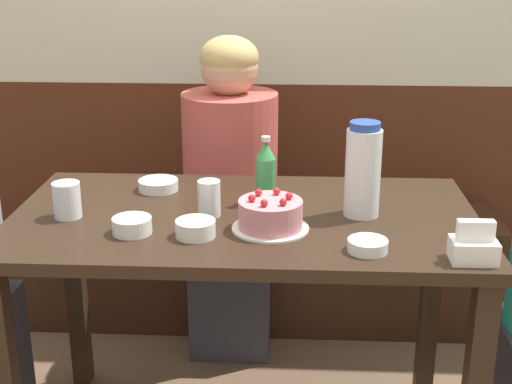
% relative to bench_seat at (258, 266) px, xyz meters
% --- Properties ---
extents(back_wall, '(4.80, 0.04, 2.50)m').
position_rel_bench_seat_xyz_m(back_wall, '(0.00, 0.22, 1.02)').
color(back_wall, '#4C2314').
rests_on(back_wall, ground_plane).
extents(bench_seat, '(1.95, 0.38, 0.47)m').
position_rel_bench_seat_xyz_m(bench_seat, '(0.00, 0.00, 0.00)').
color(bench_seat, '#381E11').
rests_on(bench_seat, ground_plane).
extents(dining_table, '(1.32, 0.72, 0.78)m').
position_rel_bench_seat_xyz_m(dining_table, '(0.00, -0.83, 0.43)').
color(dining_table, black).
rests_on(dining_table, ground_plane).
extents(birthday_cake, '(0.21, 0.21, 0.10)m').
position_rel_bench_seat_xyz_m(birthday_cake, '(0.08, -0.94, 0.59)').
color(birthday_cake, white).
rests_on(birthday_cake, dining_table).
extents(water_pitcher, '(0.10, 0.10, 0.27)m').
position_rel_bench_seat_xyz_m(water_pitcher, '(0.33, -0.82, 0.68)').
color(water_pitcher, white).
rests_on(water_pitcher, dining_table).
extents(soju_bottle, '(0.06, 0.06, 0.20)m').
position_rel_bench_seat_xyz_m(soju_bottle, '(0.06, -0.73, 0.64)').
color(soju_bottle, '#388E4C').
rests_on(soju_bottle, dining_table).
extents(napkin_holder, '(0.11, 0.08, 0.11)m').
position_rel_bench_seat_xyz_m(napkin_holder, '(0.57, -1.12, 0.58)').
color(napkin_holder, white).
rests_on(napkin_holder, dining_table).
extents(bowl_soup_white, '(0.11, 0.11, 0.04)m').
position_rel_bench_seat_xyz_m(bowl_soup_white, '(-0.12, -1.00, 0.57)').
color(bowl_soup_white, white).
rests_on(bowl_soup_white, dining_table).
extents(bowl_rice_small, '(0.10, 0.10, 0.04)m').
position_rel_bench_seat_xyz_m(bowl_rice_small, '(-0.29, -0.99, 0.57)').
color(bowl_rice_small, white).
rests_on(bowl_rice_small, dining_table).
extents(bowl_side_dish, '(0.10, 0.10, 0.03)m').
position_rel_bench_seat_xyz_m(bowl_side_dish, '(0.33, -1.07, 0.56)').
color(bowl_side_dish, white).
rests_on(bowl_side_dish, dining_table).
extents(bowl_sauce_shallow, '(0.12, 0.12, 0.03)m').
position_rel_bench_seat_xyz_m(bowl_sauce_shallow, '(-0.28, -0.63, 0.56)').
color(bowl_sauce_shallow, white).
rests_on(bowl_sauce_shallow, dining_table).
extents(glass_water_tall, '(0.08, 0.08, 0.10)m').
position_rel_bench_seat_xyz_m(glass_water_tall, '(-0.49, -0.88, 0.60)').
color(glass_water_tall, silver).
rests_on(glass_water_tall, dining_table).
extents(glass_tumbler_short, '(0.06, 0.06, 0.10)m').
position_rel_bench_seat_xyz_m(glass_tumbler_short, '(-0.10, -0.84, 0.60)').
color(glass_tumbler_short, silver).
rests_on(glass_tumbler_short, dining_table).
extents(person_teal_shirt, '(0.35, 0.35, 1.21)m').
position_rel_bench_seat_xyz_m(person_teal_shirt, '(-0.09, -0.21, 0.36)').
color(person_teal_shirt, '#33333D').
rests_on(person_teal_shirt, ground_plane).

